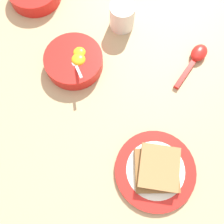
{
  "coord_description": "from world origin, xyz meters",
  "views": [
    {
      "loc": [
        -0.34,
        -0.04,
        0.66
      ],
      "look_at": [
        -0.11,
        -0.02,
        0.02
      ],
      "focal_mm": 42.0,
      "sensor_mm": 36.0,
      "label": 1
    }
  ],
  "objects_px": {
    "toast_plate": "(155,170)",
    "toast_sandwich": "(158,169)",
    "drinking_cup": "(122,16)",
    "egg_bowl": "(74,61)",
    "soup_spoon": "(196,57)"
  },
  "relations": [
    {
      "from": "drinking_cup",
      "to": "soup_spoon",
      "type": "bearing_deg",
      "value": -113.97
    },
    {
      "from": "egg_bowl",
      "to": "toast_sandwich",
      "type": "distance_m",
      "value": 0.37
    },
    {
      "from": "toast_plate",
      "to": "toast_sandwich",
      "type": "height_order",
      "value": "toast_sandwich"
    },
    {
      "from": "egg_bowl",
      "to": "toast_plate",
      "type": "height_order",
      "value": "egg_bowl"
    },
    {
      "from": "egg_bowl",
      "to": "soup_spoon",
      "type": "xyz_separation_m",
      "value": [
        0.05,
        -0.34,
        -0.01
      ]
    },
    {
      "from": "toast_plate",
      "to": "toast_sandwich",
      "type": "distance_m",
      "value": 0.02
    },
    {
      "from": "soup_spoon",
      "to": "drinking_cup",
      "type": "relative_size",
      "value": 1.96
    },
    {
      "from": "toast_plate",
      "to": "drinking_cup",
      "type": "height_order",
      "value": "drinking_cup"
    },
    {
      "from": "drinking_cup",
      "to": "egg_bowl",
      "type": "bearing_deg",
      "value": 141.07
    },
    {
      "from": "toast_sandwich",
      "to": "egg_bowl",
      "type": "bearing_deg",
      "value": 41.5
    },
    {
      "from": "egg_bowl",
      "to": "toast_plate",
      "type": "relative_size",
      "value": 0.81
    },
    {
      "from": "toast_sandwich",
      "to": "soup_spoon",
      "type": "height_order",
      "value": "toast_sandwich"
    },
    {
      "from": "egg_bowl",
      "to": "drinking_cup",
      "type": "distance_m",
      "value": 0.19
    },
    {
      "from": "egg_bowl",
      "to": "soup_spoon",
      "type": "relative_size",
      "value": 1.06
    },
    {
      "from": "toast_sandwich",
      "to": "soup_spoon",
      "type": "bearing_deg",
      "value": -16.89
    }
  ]
}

